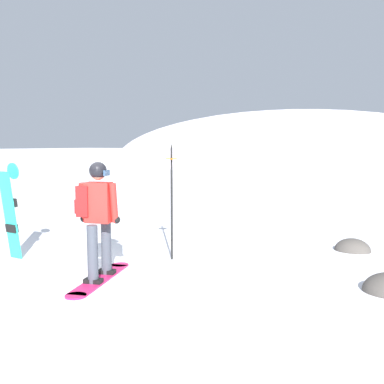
# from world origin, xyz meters

# --- Properties ---
(ground_plane) EXTENTS (300.00, 300.00, 0.00)m
(ground_plane) POSITION_xyz_m (0.00, 0.00, 0.00)
(ground_plane) COLOR white
(ridge_peak_main) EXTENTS (37.67, 33.90, 10.62)m
(ridge_peak_main) POSITION_xyz_m (-11.53, 40.93, 0.00)
(ridge_peak_main) COLOR white
(ridge_peak_main) RESTS_ON ground
(snowboarder_main) EXTENTS (0.81, 1.75, 1.71)m
(snowboarder_main) POSITION_xyz_m (0.51, 0.13, 0.92)
(snowboarder_main) COLOR #D11E5B
(snowboarder_main) RESTS_ON ground
(spare_snowboard) EXTENTS (0.28, 0.23, 1.65)m
(spare_snowboard) POSITION_xyz_m (-1.59, 0.23, 0.84)
(spare_snowboard) COLOR #23B7A3
(spare_snowboard) RESTS_ON ground
(piste_marker_near) EXTENTS (0.20, 0.20, 1.98)m
(piste_marker_near) POSITION_xyz_m (0.74, 1.68, 1.13)
(piste_marker_near) COLOR black
(piste_marker_near) RESTS_ON ground
(rock_dark) EXTENTS (0.65, 0.56, 0.46)m
(rock_dark) POSITION_xyz_m (3.19, 3.99, 0.00)
(rock_dark) COLOR #4C4742
(rock_dark) RESTS_ON ground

